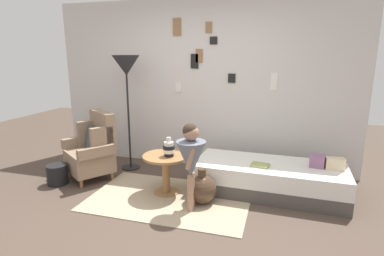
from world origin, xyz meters
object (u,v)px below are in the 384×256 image
Objects in this scene: side_table at (166,166)px; demijohn_near at (202,189)px; floor_lamp at (126,70)px; book_on_daybed at (260,165)px; magazine_basket at (57,174)px; daybed at (269,178)px; armchair at (93,149)px; person_child at (191,156)px; vase_striped at (169,149)px.

demijohn_near is at bearing -15.39° from side_table.
floor_lamp is at bearing 141.35° from side_table.
magazine_basket is at bearing -171.28° from book_on_daybed.
daybed is 0.94m from demijohn_near.
book_on_daybed is (2.38, 0.05, -0.02)m from armchair.
floor_lamp is at bearing 141.74° from person_child.
person_child is at bearing -18.37° from armchair.
daybed is at bearing 10.90° from magazine_basket.
vase_striped is 1.70m from magazine_basket.
armchair is at bearing -175.83° from daybed.
daybed is 4.35× the size of demijohn_near.
vase_striped is 0.55× the size of demijohn_near.
floor_lamp reaches higher than side_table.
person_child is 0.52m from demijohn_near.
vase_striped is 0.65m from demijohn_near.
demijohn_near is (1.73, -0.35, -0.26)m from armchair.
side_table is 0.57m from demijohn_near.
vase_striped is at bearing 4.88° from magazine_basket.
person_child is at bearing -140.74° from book_on_daybed.
vase_striped is 1.17m from book_on_daybed.
armchair is 1.75m from person_child.
floor_lamp reaches higher than armchair.
person_child reaches higher than daybed.
magazine_basket is at bearing -174.24° from side_table.
vase_striped is 0.50m from person_child.
floor_lamp is at bearing 56.24° from armchair.
floor_lamp is at bearing 148.84° from demijohn_near.
side_table reaches higher than daybed.
armchair is at bearing 168.44° from demijohn_near.
person_child reaches higher than side_table.
side_table is 2.11× the size of magazine_basket.
armchair is 1.78m from demijohn_near.
armchair is at bearing -123.76° from floor_lamp.
daybed is 2.91m from magazine_basket.
floor_lamp is at bearing 51.26° from magazine_basket.
daybed is 1.36m from side_table.
book_on_daybed is at bearing 1.25° from armchair.
daybed is at bearing 16.93° from side_table.
book_on_daybed is at bearing -12.12° from floor_lamp.
person_child is 0.98m from book_on_daybed.
floor_lamp is 8.03× the size of book_on_daybed.
vase_striped is at bearing -37.78° from floor_lamp.
magazine_basket is (-1.57, -0.16, -0.24)m from side_table.
person_child is (-0.85, -0.73, 0.46)m from daybed.
person_child is 3.70× the size of magazine_basket.
vase_striped reaches higher than daybed.
magazine_basket is (-1.62, -0.14, -0.48)m from vase_striped.
side_table is at bearing 159.67° from vase_striped.
daybed is at bearing 40.66° from person_child.
floor_lamp is at bearing 142.22° from vase_striped.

